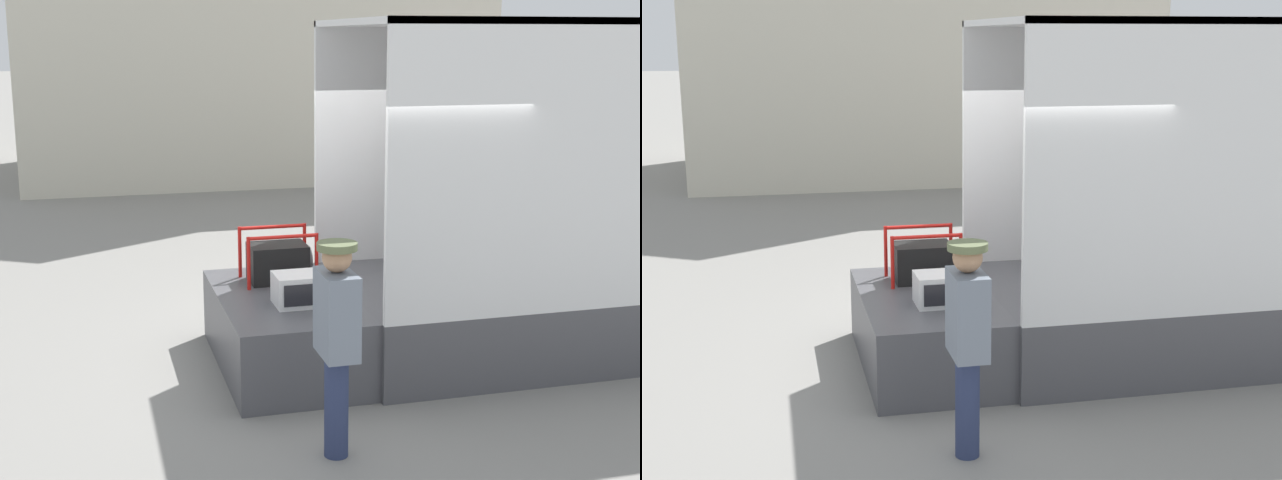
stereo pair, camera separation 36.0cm
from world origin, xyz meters
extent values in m
plane|color=gray|center=(0.00, 0.00, 0.00)|extent=(160.00, 160.00, 0.00)
cube|color=#4C4C51|center=(2.00, 0.00, 0.35)|extent=(3.99, 2.29, 0.69)
cube|color=white|center=(2.00, 1.11, 1.94)|extent=(3.99, 0.06, 2.50)
cube|color=white|center=(2.00, -1.11, 1.94)|extent=(3.99, 0.06, 2.50)
cube|color=white|center=(2.00, 0.00, 3.16)|extent=(3.99, 2.29, 0.06)
cylinder|color=yellow|center=(1.92, -0.38, 0.86)|extent=(0.27, 0.27, 0.34)
cube|color=olive|center=(2.05, 0.20, 0.84)|extent=(0.44, 0.32, 0.29)
cube|color=#B2A893|center=(2.38, -0.56, 0.82)|extent=(0.44, 0.32, 0.24)
cube|color=#4C4C51|center=(-0.60, 0.00, 0.35)|extent=(1.20, 2.18, 0.69)
cube|color=white|center=(-0.50, -0.33, 0.84)|extent=(0.51, 0.38, 0.28)
cube|color=black|center=(-0.55, -0.52, 0.84)|extent=(0.32, 0.01, 0.19)
cube|color=black|center=(-0.54, 0.49, 0.88)|extent=(0.56, 0.41, 0.37)
cylinder|color=slate|center=(-0.32, 0.49, 0.90)|extent=(0.21, 0.22, 0.22)
cylinder|color=red|center=(-0.87, 0.26, 0.95)|extent=(0.04, 0.04, 0.51)
cylinder|color=red|center=(-0.21, 0.26, 0.95)|extent=(0.04, 0.04, 0.51)
cylinder|color=red|center=(-0.87, 0.73, 0.95)|extent=(0.04, 0.04, 0.51)
cylinder|color=red|center=(-0.21, 0.73, 0.95)|extent=(0.04, 0.04, 0.51)
cylinder|color=red|center=(-0.54, 0.26, 1.19)|extent=(0.66, 0.04, 0.04)
cylinder|color=red|center=(-0.54, 0.73, 1.19)|extent=(0.66, 0.04, 0.04)
cylinder|color=navy|center=(-0.64, -1.91, 0.39)|extent=(0.18, 0.18, 0.78)
cube|color=slate|center=(-0.64, -1.91, 1.10)|extent=(0.24, 0.44, 0.62)
sphere|color=tan|center=(-0.64, -1.91, 1.51)|extent=(0.22, 0.22, 0.22)
cylinder|color=#606B47|center=(-0.64, -1.91, 1.60)|extent=(0.29, 0.29, 0.05)
cube|color=beige|center=(1.41, 12.85, 3.70)|extent=(9.86, 6.01, 7.40)
camera|label=1|loc=(-2.33, -7.76, 3.03)|focal=50.00mm
camera|label=2|loc=(-1.98, -7.84, 3.03)|focal=50.00mm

